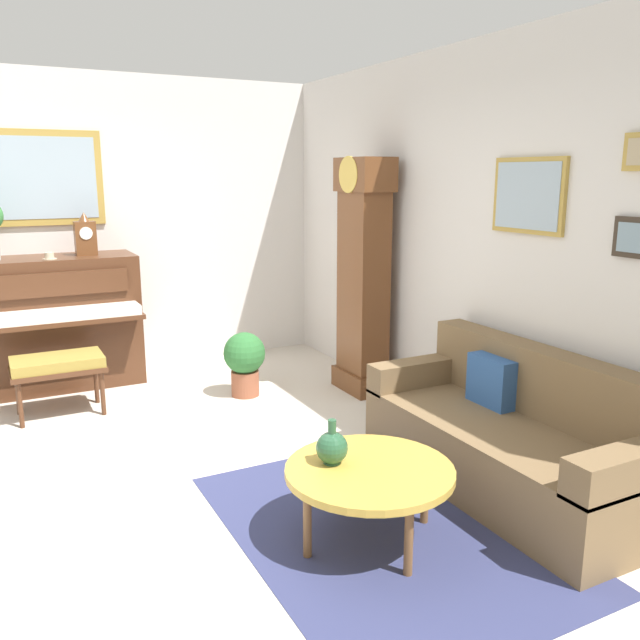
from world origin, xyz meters
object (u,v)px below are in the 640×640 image
couch (512,438)px  potted_plant (245,360)px  green_jug (332,447)px  piano (55,322)px  piano_bench (58,366)px  coffee_table (370,473)px  mantel_clock (85,236)px  teacup (50,257)px  grandfather_clock (363,283)px

couch → potted_plant: couch is taller
green_jug → potted_plant: bearing=170.2°
piano → piano_bench: piano is taller
couch → coffee_table: bearing=-84.0°
piano_bench → potted_plant: (0.24, 1.48, -0.08)m
couch → mantel_clock: (-3.36, -1.92, 1.03)m
piano_bench → teacup: (-0.62, 0.07, 0.79)m
piano → couch: 4.05m
coffee_table → green_jug: 0.23m
couch → mantel_clock: 4.01m
piano_bench → green_jug: 2.77m
mantel_clock → teacup: bearing=-63.8°
grandfather_clock → coffee_table: bearing=-30.2°
teacup → potted_plant: size_ratio=0.21×
piano_bench → grandfather_clock: (0.57, 2.46, 0.56)m
teacup → mantel_clock: bearing=116.2°
piano_bench → piano: bearing=174.7°
piano → grandfather_clock: bearing=60.5°
teacup → couch: bearing=35.0°
teacup → potted_plant: teacup is taller
piano_bench → grandfather_clock: size_ratio=0.34×
teacup → piano: bearing=178.1°
piano_bench → mantel_clock: mantel_clock is taller
piano_bench → potted_plant: 1.50m
couch → coffee_table: size_ratio=2.16×
piano_bench → green_jug: (2.56, 1.08, 0.09)m
coffee_table → green_jug: size_ratio=3.67×
piano → potted_plant: piano is taller
couch → piano_bench: bearing=-138.1°
couch → mantel_clock: mantel_clock is taller
coffee_table → teacup: size_ratio=7.59×
green_jug → piano: bearing=-163.2°
couch → coffee_table: couch is taller
piano_bench → mantel_clock: (-0.78, 0.39, 0.94)m
piano_bench → green_jug: green_jug is taller
piano → teacup: size_ratio=12.41×
grandfather_clock → teacup: 2.68m
couch → potted_plant: 2.48m
piano → couch: size_ratio=0.76×
mantel_clock → potted_plant: 1.81m
grandfather_clock → potted_plant: grandfather_clock is taller
piano → teacup: (0.16, -0.01, 0.60)m
mantel_clock → piano_bench: bearing=-26.5°
green_jug → potted_plant: size_ratio=0.43×
green_jug → grandfather_clock: bearing=145.2°
piano_bench → couch: 3.46m
couch → teacup: 4.01m
piano_bench → coffee_table: size_ratio=0.80×
piano → potted_plant: (1.02, 1.40, -0.27)m
green_jug → couch: bearing=88.9°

